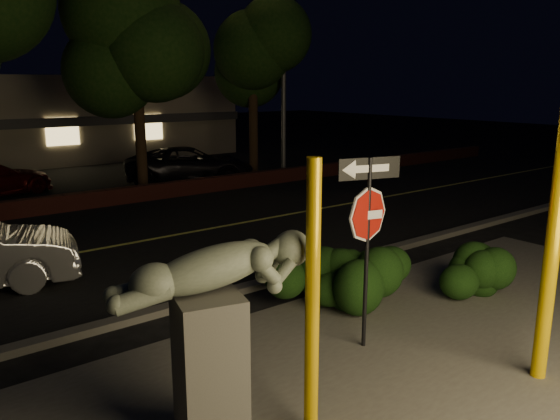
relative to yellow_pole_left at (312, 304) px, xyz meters
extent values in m
plane|color=black|center=(1.67, 10.92, -1.48)|extent=(90.00, 90.00, 0.00)
cube|color=#4C4944|center=(1.67, -0.08, -1.47)|extent=(14.00, 6.00, 0.02)
cube|color=black|center=(1.67, 7.92, -1.47)|extent=(80.00, 8.00, 0.01)
cube|color=#C1BF4D|center=(1.67, 7.92, -1.46)|extent=(80.00, 0.12, 0.00)
cube|color=#4C4944|center=(1.67, 3.82, -1.42)|extent=(80.00, 0.25, 0.12)
cube|color=#4D1D18|center=(1.67, 12.22, -1.23)|extent=(40.00, 0.35, 0.50)
cube|color=black|center=(1.67, 17.92, -1.47)|extent=(40.00, 12.00, 0.01)
cube|color=#333338|center=(1.67, 20.82, 0.52)|extent=(22.00, 0.20, 0.40)
cube|color=#FFD87F|center=(3.67, 20.87, 0.12)|extent=(1.40, 0.08, 1.20)
cube|color=#FFD87F|center=(7.67, 20.87, 0.12)|extent=(1.40, 0.08, 1.20)
cylinder|color=black|center=(4.17, 13.72, 0.52)|extent=(0.36, 0.36, 4.00)
ellipsoid|color=black|center=(4.17, 13.72, 4.20)|extent=(4.80, 4.80, 4.32)
cylinder|color=black|center=(9.17, 14.22, 0.47)|extent=(0.36, 0.36, 3.90)
ellipsoid|color=black|center=(9.17, 14.22, 3.96)|extent=(4.40, 4.40, 3.96)
cylinder|color=#F3B90A|center=(0.00, 0.00, 0.00)|extent=(0.15, 0.15, 2.95)
cylinder|color=#E2B004|center=(3.04, -0.87, 0.34)|extent=(0.18, 0.18, 3.63)
cylinder|color=black|center=(1.88, 1.04, -0.13)|extent=(0.06, 0.06, 2.69)
cube|color=white|center=(1.88, 1.04, 0.44)|extent=(0.40, 0.14, 0.12)
cube|color=black|center=(1.88, 1.04, 1.07)|extent=(0.88, 0.27, 0.29)
cube|color=white|center=(1.88, 1.04, 1.07)|extent=(0.56, 0.18, 0.12)
cube|color=#4C4944|center=(-0.91, 0.50, -0.66)|extent=(0.77, 0.77, 1.63)
sphere|color=slate|center=(-0.05, 0.28, 0.52)|extent=(0.38, 0.38, 0.38)
ellipsoid|color=black|center=(2.47, 2.55, -0.92)|extent=(2.19, 1.08, 1.12)
ellipsoid|color=black|center=(3.10, 2.08, -0.91)|extent=(1.89, 1.28, 1.13)
ellipsoid|color=black|center=(4.70, 1.29, -1.00)|extent=(1.52, 1.11, 0.96)
cylinder|color=#4D4D52|center=(9.96, 13.26, 3.22)|extent=(0.19, 0.19, 9.38)
imported|color=black|center=(6.34, 14.37, -0.82)|extent=(5.22, 4.08, 1.32)
camera|label=1|loc=(-3.36, -3.84, 2.15)|focal=35.00mm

